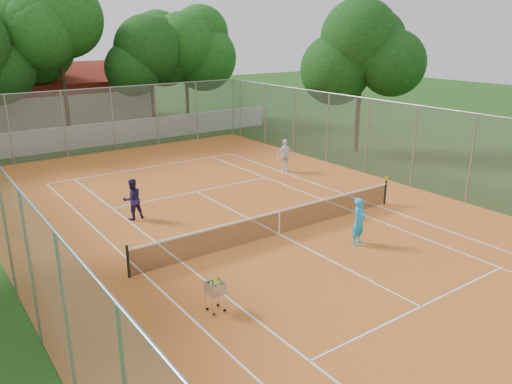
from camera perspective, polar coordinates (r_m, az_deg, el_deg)
ground at (r=18.93m, az=2.65°, el=-4.89°), size 120.00×120.00×0.00m
court_pad at (r=18.92m, az=2.65°, el=-4.86°), size 18.00×34.00×0.02m
court_lines at (r=18.92m, az=2.65°, el=-4.83°), size 10.98×23.78×0.01m
tennis_net at (r=18.73m, az=2.67°, el=-3.45°), size 11.88×0.10×0.98m
perimeter_fence at (r=18.24m, az=2.74°, el=0.91°), size 18.00×34.00×4.00m
boundary_wall at (r=35.04m, az=-17.00°, el=6.36°), size 26.00×0.30×1.50m
clubhouse at (r=43.87m, az=-24.06°, el=9.73°), size 16.40×9.00×4.40m
tropical_trees at (r=37.34m, az=-19.17°, el=13.43°), size 29.00×19.00×10.00m
player_near at (r=18.11m, az=11.70°, el=-3.32°), size 0.72×0.57×1.73m
player_far_left at (r=20.71m, az=-13.95°, el=-0.81°), size 0.86×0.68×1.69m
player_far_right at (r=27.08m, az=3.34°, el=4.20°), size 1.07×0.52×1.77m
ball_hopper at (r=13.85m, az=-4.66°, el=-11.72°), size 0.48×0.48×0.96m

